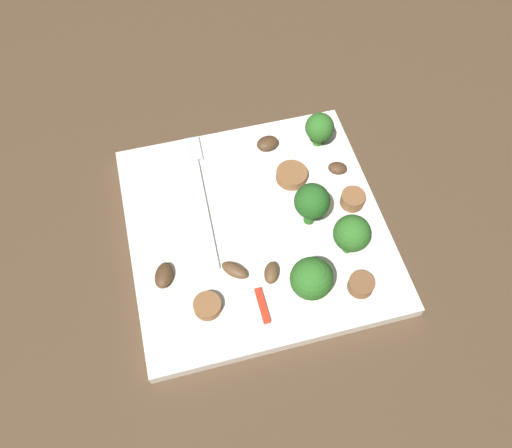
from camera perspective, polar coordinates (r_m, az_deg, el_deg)
The scene contains 17 objects.
ground_plane at distance 0.57m, azimuth 0.00°, elevation -0.77°, with size 1.40×1.40×0.00m, color #4C3826.
plate at distance 0.56m, azimuth 0.00°, elevation -0.39°, with size 0.28×0.28×0.02m, color white.
fork at distance 0.58m, azimuth -6.19°, elevation 4.04°, with size 0.18×0.02×0.00m.
broccoli_floret_0 at distance 0.52m, azimuth 10.74°, elevation -1.08°, with size 0.04×0.04×0.05m.
broccoli_floret_1 at distance 0.61m, azimuth 7.16°, elevation 10.69°, with size 0.03×0.03×0.05m.
broccoli_floret_2 at distance 0.53m, azimuth 6.31°, elevation 2.48°, with size 0.04×0.04×0.06m.
broccoli_floret_3 at distance 0.49m, azimuth 6.27°, elevation -6.16°, with size 0.04×0.04×0.05m.
sausage_slice_0 at distance 0.53m, azimuth 11.74°, elevation -6.70°, with size 0.03×0.03×0.01m, color brown.
sausage_slice_1 at distance 0.51m, azimuth -5.48°, elevation -9.16°, with size 0.03×0.03×0.01m, color brown.
sausage_slice_2 at distance 0.59m, azimuth 4.03°, elevation 5.51°, with size 0.04×0.04×0.01m, color brown.
sausage_slice_3 at distance 0.58m, azimuth 10.73°, elevation 3.00°, with size 0.03×0.03×0.02m, color brown.
mushroom_0 at distance 0.52m, azimuth -2.41°, elevation -5.21°, with size 0.03×0.01×0.01m, color brown.
mushroom_1 at distance 0.60m, azimuth 9.17°, elevation 6.25°, with size 0.02×0.02×0.01m, color #4C331E.
mushroom_2 at distance 0.61m, azimuth 1.29°, elevation 9.08°, with size 0.03×0.02×0.01m, color #4C331E.
mushroom_3 at distance 0.52m, azimuth 1.58°, elevation -5.53°, with size 0.02×0.01×0.01m, color brown.
mushroom_4 at distance 0.53m, azimuth -10.34°, elevation -5.70°, with size 0.03×0.02×0.01m, color #4C331E.
pepper_strip_0 at distance 0.51m, azimuth 0.72°, elevation -9.16°, with size 0.04×0.01×0.00m, color red.
Camera 1 is at (-0.27, 0.07, 0.49)m, focal length 35.54 mm.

